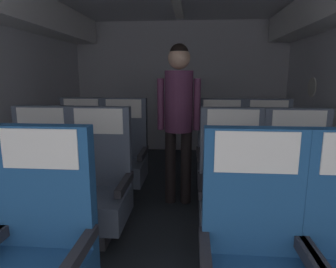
# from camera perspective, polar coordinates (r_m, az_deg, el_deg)

# --- Properties ---
(ground) EXTENTS (3.86, 5.69, 0.02)m
(ground) POSITION_cam_1_polar(r_m,az_deg,el_deg) (2.79, -0.26, -17.01)
(ground) COLOR #23282D
(fuselage_shell) EXTENTS (3.74, 5.34, 2.26)m
(fuselage_shell) POSITION_cam_1_polar(r_m,az_deg,el_deg) (2.74, 0.25, 18.11)
(fuselage_shell) COLOR silver
(fuselage_shell) RESTS_ON ground
(seat_a_left_aisle) EXTENTS (0.51, 0.51, 1.07)m
(seat_a_left_aisle) POSITION_cam_1_polar(r_m,az_deg,el_deg) (1.68, -23.95, -20.82)
(seat_a_left_aisle) COLOR #38383D
(seat_a_left_aisle) RESTS_ON ground
(seat_a_right_window) EXTENTS (0.51, 0.51, 1.07)m
(seat_a_right_window) POSITION_cam_1_polar(r_m,az_deg,el_deg) (1.55, 16.49, -23.14)
(seat_a_right_window) COLOR #38383D
(seat_a_right_window) RESTS_ON ground
(seat_b_left_window) EXTENTS (0.51, 0.51, 1.07)m
(seat_b_left_window) POSITION_cam_1_polar(r_m,az_deg,el_deg) (2.59, -23.74, -9.13)
(seat_b_left_window) COLOR #38383D
(seat_b_left_window) RESTS_ON ground
(seat_b_left_aisle) EXTENTS (0.51, 0.51, 1.07)m
(seat_b_left_aisle) POSITION_cam_1_polar(r_m,az_deg,el_deg) (2.39, -13.58, -10.20)
(seat_b_left_aisle) COLOR #38383D
(seat_b_left_aisle) RESTS_ON ground
(seat_b_right_aisle) EXTENTS (0.51, 0.51, 1.07)m
(seat_b_right_aisle) POSITION_cam_1_polar(r_m,az_deg,el_deg) (2.42, 23.94, -10.66)
(seat_b_right_aisle) COLOR #38383D
(seat_b_right_aisle) RESTS_ON ground
(seat_b_right_window) EXTENTS (0.51, 0.51, 1.07)m
(seat_b_right_window) POSITION_cam_1_polar(r_m,az_deg,el_deg) (2.32, 12.32, -10.82)
(seat_b_right_window) COLOR #38383D
(seat_b_right_window) RESTS_ON ground
(seat_c_left_window) EXTENTS (0.51, 0.51, 1.07)m
(seat_c_left_window) POSITION_cam_1_polar(r_m,az_deg,el_deg) (3.35, -16.69, -4.07)
(seat_c_left_window) COLOR #38383D
(seat_c_left_window) RESTS_ON ground
(seat_c_left_aisle) EXTENTS (0.51, 0.51, 1.07)m
(seat_c_left_aisle) POSITION_cam_1_polar(r_m,az_deg,el_deg) (3.19, -8.79, -4.48)
(seat_c_left_aisle) COLOR #38383D
(seat_c_left_aisle) RESTS_ON ground
(seat_c_right_aisle) EXTENTS (0.51, 0.51, 1.07)m
(seat_c_right_aisle) POSITION_cam_1_polar(r_m,az_deg,el_deg) (3.22, 18.92, -4.85)
(seat_c_right_aisle) COLOR #38383D
(seat_c_right_aisle) RESTS_ON ground
(seat_c_right_window) EXTENTS (0.51, 0.51, 1.07)m
(seat_c_right_window) POSITION_cam_1_polar(r_m,az_deg,el_deg) (3.14, 10.30, -4.82)
(seat_c_right_window) COLOR #38383D
(seat_c_right_window) RESTS_ON ground
(flight_attendant) EXTENTS (0.43, 0.28, 1.62)m
(flight_attendant) POSITION_cam_1_polar(r_m,az_deg,el_deg) (2.91, 2.11, 5.10)
(flight_attendant) COLOR black
(flight_attendant) RESTS_ON ground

